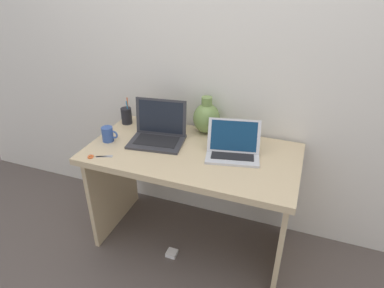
% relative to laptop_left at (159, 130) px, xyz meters
% --- Properties ---
extents(ground_plane, '(6.00, 6.00, 0.00)m').
position_rel_laptop_left_xyz_m(ground_plane, '(0.26, -0.07, -0.82)').
color(ground_plane, '#564C47').
extents(back_wall, '(4.40, 0.04, 2.40)m').
position_rel_laptop_left_xyz_m(back_wall, '(0.26, 0.31, 0.38)').
color(back_wall, silver).
rests_on(back_wall, ground).
extents(desk, '(1.30, 0.68, 0.75)m').
position_rel_laptop_left_xyz_m(desk, '(0.26, -0.07, -0.24)').
color(desk, '#D1B78C').
rests_on(desk, ground).
extents(laptop_left, '(0.37, 0.30, 0.25)m').
position_rel_laptop_left_xyz_m(laptop_left, '(0.00, 0.00, 0.00)').
color(laptop_left, '#333338').
rests_on(laptop_left, desk).
extents(laptop_right, '(0.35, 0.28, 0.20)m').
position_rel_laptop_left_xyz_m(laptop_right, '(0.50, -0.02, -0.01)').
color(laptop_right, silver).
rests_on(laptop_right, desk).
extents(green_vase, '(0.18, 0.18, 0.25)m').
position_rel_laptop_left_xyz_m(green_vase, '(0.26, 0.21, 0.04)').
color(green_vase, '#75934C').
rests_on(green_vase, desk).
extents(coffee_mug, '(0.11, 0.07, 0.10)m').
position_rel_laptop_left_xyz_m(coffee_mug, '(-0.30, -0.14, -0.02)').
color(coffee_mug, '#335199').
rests_on(coffee_mug, desk).
extents(pen_cup, '(0.07, 0.07, 0.19)m').
position_rel_laptop_left_xyz_m(pen_cup, '(-0.32, 0.14, -0.01)').
color(pen_cup, black).
rests_on(pen_cup, desk).
extents(scissors, '(0.14, 0.08, 0.01)m').
position_rel_laptop_left_xyz_m(scissors, '(-0.26, -0.34, -0.06)').
color(scissors, '#B7B7BC').
rests_on(scissors, desk).
extents(power_brick, '(0.07, 0.07, 0.03)m').
position_rel_laptop_left_xyz_m(power_brick, '(0.17, -0.25, -0.80)').
color(power_brick, white).
rests_on(power_brick, ground).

